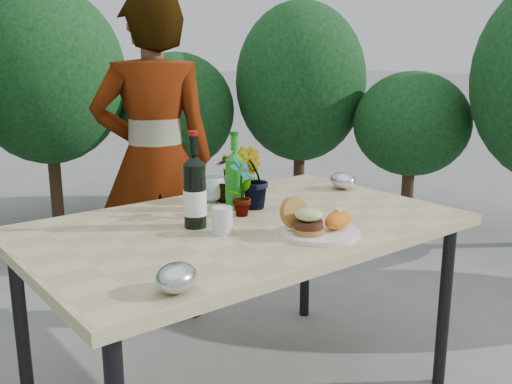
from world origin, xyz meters
TOP-DOWN VIEW (x-y plane):
  - patio_table at (0.00, 0.00)m, footprint 1.60×1.00m
  - shrub_hedge at (0.06, 1.58)m, footprint 6.80×5.06m
  - dinner_plate at (0.12, -0.29)m, footprint 0.28×0.28m
  - burger_stack at (0.06, -0.27)m, footprint 0.11×0.16m
  - sweet_potato at (0.19, -0.31)m, footprint 0.17×0.12m
  - grilled_veg at (0.14, -0.20)m, footprint 0.08×0.05m
  - wine_bottle at (-0.18, 0.05)m, footprint 0.08×0.08m
  - sparkling_water at (0.09, 0.17)m, footprint 0.08×0.08m
  - plastic_cup at (-0.14, -0.07)m, footprint 0.07×0.07m
  - seedling_left at (0.04, 0.07)m, footprint 0.15×0.13m
  - seedling_mid at (0.15, 0.14)m, footprint 0.17×0.18m
  - seedling_right at (0.14, 0.29)m, footprint 0.15×0.15m
  - blue_bowl at (0.08, 0.34)m, footprint 0.18×0.18m
  - foil_packet_left at (-0.53, -0.41)m, footprint 0.17×0.16m
  - foil_packet_right at (0.69, 0.15)m, footprint 0.12×0.14m
  - person at (0.11, 0.89)m, footprint 0.72×0.61m

SIDE VIEW (x-z plane):
  - patio_table at x=0.00m, z-range 0.32..1.07m
  - dinner_plate at x=0.12m, z-range 0.75..0.76m
  - grilled_veg at x=0.14m, z-range 0.76..0.79m
  - foil_packet_left at x=-0.53m, z-range 0.75..0.83m
  - foil_packet_right at x=0.69m, z-range 0.75..0.83m
  - sweet_potato at x=0.19m, z-range 0.77..0.83m
  - plastic_cup at x=-0.14m, z-range 0.75..0.84m
  - blue_bowl at x=0.08m, z-range 0.75..0.86m
  - burger_stack at x=0.06m, z-range 0.75..0.87m
  - person at x=0.11m, z-range 0.00..1.67m
  - seedling_right at x=0.14m, z-range 0.75..0.97m
  - sparkling_water at x=0.09m, z-range 0.71..1.02m
  - seedling_left at x=0.04m, z-range 0.75..0.99m
  - seedling_mid at x=0.15m, z-range 0.75..1.00m
  - wine_bottle at x=-0.18m, z-range 0.70..1.06m
  - shrub_hedge at x=0.06m, z-range 0.13..2.07m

